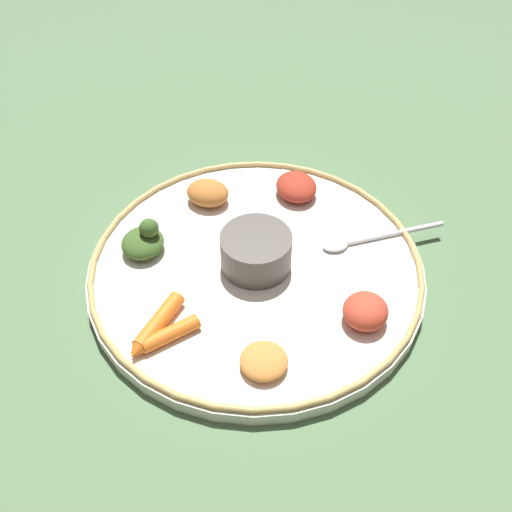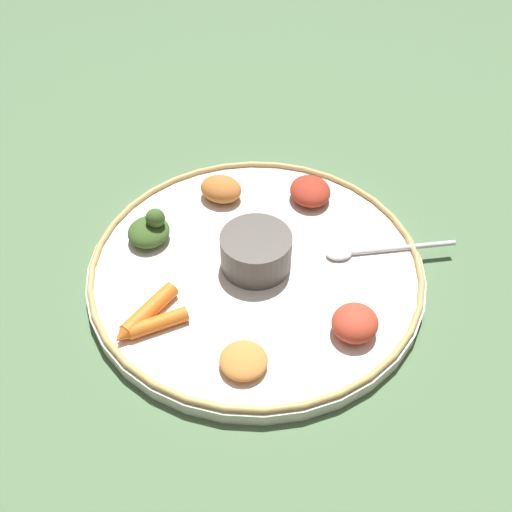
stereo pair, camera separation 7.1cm
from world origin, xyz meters
The scene contains 12 objects.
ground_plane centered at (0.00, 0.00, 0.00)m, with size 2.40×2.40×0.00m, color #4C6B47.
platter centered at (0.00, 0.00, 0.01)m, with size 0.43×0.43×0.02m, color white.
platter_rim centered at (0.00, 0.00, 0.02)m, with size 0.42×0.42×0.01m, color tan.
center_bowl centered at (0.00, 0.00, 0.04)m, with size 0.09×0.09×0.05m.
spoon centered at (-0.14, -0.04, 0.02)m, with size 0.17×0.07×0.01m.
greens_pile centered at (0.14, -0.02, 0.04)m, with size 0.06×0.06×0.05m.
carrot_near_spoon centered at (0.11, 0.11, 0.03)m, with size 0.06×0.09×0.02m.
carrot_outer centered at (0.10, 0.12, 0.03)m, with size 0.08×0.06×0.02m.
mound_berbere_red centered at (-0.13, 0.09, 0.04)m, with size 0.05×0.05×0.03m, color #B73D28.
mound_beet centered at (-0.06, -0.14, 0.03)m, with size 0.06×0.06×0.03m, color maroon.
mound_squash centered at (-0.01, 0.15, 0.03)m, with size 0.05×0.05×0.02m, color #C67A38.
mound_chickpea centered at (0.07, -0.12, 0.03)m, with size 0.06×0.05×0.03m, color #B2662D.
Camera 1 is at (-0.01, 0.50, 0.55)m, focal length 39.79 mm.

